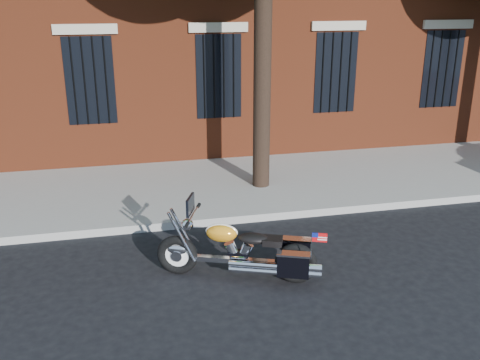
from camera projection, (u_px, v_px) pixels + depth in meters
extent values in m
plane|color=black|center=(276.00, 253.00, 8.92)|extent=(120.00, 120.00, 0.00)
cube|color=gray|center=(256.00, 217.00, 10.16)|extent=(40.00, 0.16, 0.15)
cube|color=gray|center=(235.00, 184.00, 11.89)|extent=(40.00, 3.60, 0.15)
cube|color=black|center=(218.00, 76.00, 12.90)|extent=(1.10, 0.14, 2.00)
cube|color=#B2A893|center=(218.00, 27.00, 12.49)|extent=(1.40, 0.20, 0.22)
cylinder|color=black|center=(219.00, 77.00, 12.82)|extent=(0.04, 0.04, 2.00)
cylinder|color=black|center=(262.00, 76.00, 10.87)|extent=(0.36, 0.36, 5.00)
torus|color=black|center=(177.00, 255.00, 8.14)|extent=(0.64, 0.37, 0.64)
torus|color=black|center=(296.00, 263.00, 7.89)|extent=(0.64, 0.37, 0.64)
cylinder|color=white|center=(177.00, 255.00, 8.14)|extent=(0.46, 0.23, 0.47)
cylinder|color=white|center=(296.00, 263.00, 7.89)|extent=(0.46, 0.23, 0.47)
ellipsoid|color=white|center=(177.00, 249.00, 8.11)|extent=(0.36, 0.24, 0.18)
ellipsoid|color=orange|center=(296.00, 257.00, 7.85)|extent=(0.36, 0.25, 0.18)
cube|color=white|center=(236.00, 260.00, 8.02)|extent=(1.36, 0.61, 0.08)
cylinder|color=white|center=(239.00, 262.00, 8.02)|extent=(0.35, 0.27, 0.30)
cylinder|color=white|center=(269.00, 269.00, 7.79)|extent=(1.13, 0.51, 0.09)
ellipsoid|color=orange|center=(222.00, 233.00, 7.91)|extent=(0.54, 0.42, 0.27)
ellipsoid|color=black|center=(253.00, 238.00, 7.86)|extent=(0.53, 0.42, 0.15)
cube|color=black|center=(295.00, 249.00, 8.09)|extent=(0.48, 0.31, 0.36)
cube|color=black|center=(293.00, 265.00, 7.63)|extent=(0.48, 0.31, 0.36)
cylinder|color=white|center=(193.00, 215.00, 7.88)|extent=(0.30, 0.70, 0.03)
sphere|color=white|center=(187.00, 225.00, 7.95)|extent=(0.25, 0.25, 0.19)
cube|color=black|center=(190.00, 205.00, 7.84)|extent=(0.17, 0.37, 0.27)
cube|color=red|center=(320.00, 237.00, 7.38)|extent=(0.20, 0.09, 0.13)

